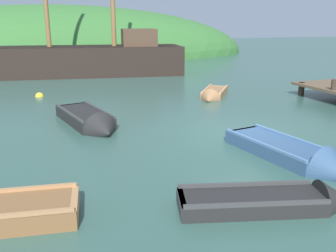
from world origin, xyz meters
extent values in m
plane|color=#33564C|center=(0.00, 0.00, 0.00)|extent=(120.00, 120.00, 0.00)
cylinder|color=#3A2D21|center=(6.03, 4.47, 0.01)|extent=(0.28, 0.28, 1.22)
cylinder|color=#3A2D21|center=(5.93, 2.41, 0.85)|extent=(0.20, 0.20, 0.45)
ellipsoid|color=#387033|center=(-3.24, 29.76, 0.00)|extent=(40.92, 18.44, 10.07)
cube|color=black|center=(-2.56, 15.21, 0.53)|extent=(12.95, 5.54, 2.67)
cube|color=#997A51|center=(-2.56, 15.21, 1.82)|extent=(12.41, 5.19, 0.10)
cube|color=#4C3828|center=(0.90, 14.60, 2.42)|extent=(2.58, 2.74, 1.10)
cube|color=#AE7B4F|center=(-5.60, -3.35, 0.19)|extent=(0.27, 0.98, 0.34)
cube|color=#AE7B4F|center=(-6.47, -3.21, 0.30)|extent=(0.34, 1.02, 0.05)
cube|color=#AE7B4F|center=(-6.88, -2.63, 0.39)|extent=(2.77, 0.53, 0.07)
cube|color=#335175|center=(-0.11, -1.92, 0.11)|extent=(1.60, 3.12, 0.46)
cube|color=#4F75A1|center=(-0.32, -0.49, 0.18)|extent=(1.07, 0.27, 0.32)
cube|color=#4F75A1|center=(-0.04, -2.44, 0.28)|extent=(1.10, 0.33, 0.05)
cube|color=#4F75A1|center=(-0.19, -1.40, 0.28)|extent=(1.10, 0.33, 0.05)
cube|color=#4F75A1|center=(-0.65, -2.00, 0.37)|extent=(0.50, 2.90, 0.07)
cube|color=#4F75A1|center=(0.43, -1.84, 0.37)|extent=(0.50, 2.90, 0.07)
cube|color=black|center=(-2.45, -4.26, 0.08)|extent=(2.88, 1.65, 0.40)
cone|color=black|center=(-0.81, -4.73, 0.08)|extent=(0.90, 1.03, 0.88)
cube|color=#3B3B3B|center=(-3.71, -3.89, 0.14)|extent=(0.35, 0.83, 0.28)
cube|color=#3B3B3B|center=(-1.99, -4.39, 0.22)|extent=(0.41, 0.87, 0.05)
cube|color=#3B3B3B|center=(-2.91, -4.12, 0.22)|extent=(0.41, 0.87, 0.05)
cube|color=#3B3B3B|center=(-2.57, -4.66, 0.31)|extent=(2.59, 0.82, 0.07)
cube|color=#3B3B3B|center=(-2.33, -3.85, 0.31)|extent=(2.59, 0.82, 0.07)
cube|color=black|center=(-4.49, 3.18, 0.13)|extent=(1.72, 3.18, 0.51)
cone|color=black|center=(-4.13, 1.34, 0.13)|extent=(1.23, 0.93, 1.11)
cube|color=#3B3B3B|center=(-4.77, 4.61, 0.21)|extent=(1.05, 0.32, 0.35)
cube|color=#3B3B3B|center=(-4.39, 2.66, 0.33)|extent=(1.09, 0.38, 0.05)
cube|color=#3B3B3B|center=(-4.59, 3.70, 0.33)|extent=(1.09, 0.38, 0.05)
cube|color=#3B3B3B|center=(-5.02, 3.07, 0.42)|extent=(0.65, 2.91, 0.07)
cube|color=#3B3B3B|center=(-3.96, 3.28, 0.42)|extent=(0.65, 2.91, 0.07)
cube|color=#9E7047|center=(2.19, 6.02, 0.07)|extent=(2.22, 2.50, 0.38)
cone|color=#9E7047|center=(1.25, 4.80, 0.07)|extent=(1.07, 1.03, 0.87)
cube|color=tan|center=(2.90, 6.95, 0.13)|extent=(0.73, 0.60, 0.27)
cube|color=tan|center=(1.93, 5.68, 0.20)|extent=(0.78, 0.66, 0.05)
cube|color=tan|center=(2.45, 6.36, 0.20)|extent=(0.78, 0.66, 0.05)
cube|color=tan|center=(1.86, 6.28, 0.29)|extent=(1.52, 1.95, 0.07)
cube|color=tan|center=(2.52, 5.76, 0.29)|extent=(1.52, 1.95, 0.07)
sphere|color=yellow|center=(-5.81, 8.62, 0.00)|extent=(0.39, 0.39, 0.39)
camera|label=1|loc=(-6.15, -9.63, 3.45)|focal=39.31mm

